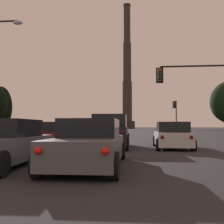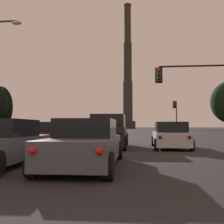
{
  "view_description": "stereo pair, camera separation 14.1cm",
  "coord_description": "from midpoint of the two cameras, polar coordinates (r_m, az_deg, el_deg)",
  "views": [
    {
      "loc": [
        1.24,
        0.07,
        1.21
      ],
      "look_at": [
        -2.64,
        41.0,
        3.44
      ],
      "focal_mm": 42.0,
      "sensor_mm": 36.0,
      "label": 1
    },
    {
      "loc": [
        1.38,
        0.08,
        1.21
      ],
      "look_at": [
        -2.64,
        41.0,
        3.44
      ],
      "focal_mm": 42.0,
      "sensor_mm": 36.0,
      "label": 2
    }
  ],
  "objects": [
    {
      "name": "suv_center_lane_front",
      "position": [
        14.93,
        -0.61,
        -4.3
      ],
      "size": [
        2.19,
        4.94,
        1.86
      ],
      "rotation": [
        0.0,
        0.0,
        0.02
      ],
      "color": "black",
      "rests_on": "ground_plane"
    },
    {
      "name": "sedan_center_lane_second",
      "position": [
        8.0,
        -5.31,
        -6.96
      ],
      "size": [
        2.02,
        4.72,
        1.43
      ],
      "rotation": [
        0.0,
        0.0,
        0.01
      ],
      "color": "#4C4F54",
      "rests_on": "ground_plane"
    },
    {
      "name": "hatchback_left_lane_front",
      "position": [
        15.11,
        -12.28,
        -5.1
      ],
      "size": [
        2.01,
        4.15,
        1.44
      ],
      "rotation": [
        0.0,
        0.0,
        -0.03
      ],
      "color": "maroon",
      "rests_on": "ground_plane"
    },
    {
      "name": "traffic_light_overhead_right",
      "position": [
        21.55,
        19.89,
        6.13
      ],
      "size": [
        6.08,
        0.5,
        5.98
      ],
      "color": "black",
      "rests_on": "ground_plane"
    },
    {
      "name": "treeline_center_right",
      "position": [
        89.6,
        -23.19,
        0.89
      ],
      "size": [
        7.28,
        6.55,
        13.83
      ],
      "color": "black",
      "rests_on": "ground_plane"
    },
    {
      "name": "sedan_left_lane_second",
      "position": [
        8.91,
        -22.93,
        -6.33
      ],
      "size": [
        2.14,
        4.76,
        1.43
      ],
      "rotation": [
        0.0,
        0.0,
        0.04
      ],
      "color": "#4C4F54",
      "rests_on": "ground_plane"
    },
    {
      "name": "hatchback_right_lane_front",
      "position": [
        14.7,
        12.64,
        -5.15
      ],
      "size": [
        1.94,
        4.12,
        1.44
      ],
      "rotation": [
        0.0,
        0.0,
        -0.01
      ],
      "color": "silver",
      "rests_on": "ground_plane"
    },
    {
      "name": "smokestack",
      "position": [
        127.32,
        3.28,
        7.1
      ],
      "size": [
        7.27,
        7.27,
        60.76
      ],
      "color": "#2B2722",
      "rests_on": "ground_plane"
    },
    {
      "name": "traffic_light_far_right",
      "position": [
        46.06,
        13.56,
        0.05
      ],
      "size": [
        0.78,
        0.5,
        5.59
      ],
      "color": "black",
      "rests_on": "ground_plane"
    }
  ]
}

